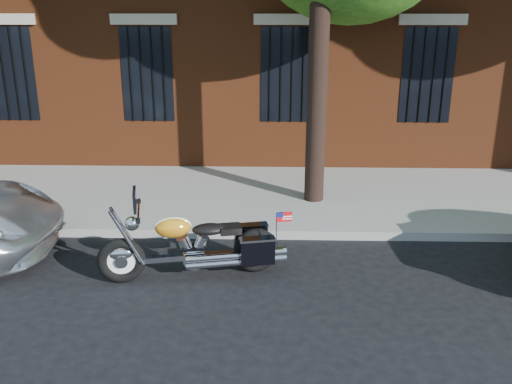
{
  "coord_description": "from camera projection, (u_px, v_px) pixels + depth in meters",
  "views": [
    {
      "loc": [
        -0.31,
        -7.31,
        3.75
      ],
      "look_at": [
        -0.54,
        0.8,
        0.99
      ],
      "focal_mm": 40.0,
      "sensor_mm": 36.0,
      "label": 1
    }
  ],
  "objects": [
    {
      "name": "ground",
      "position": [
        292.0,
        276.0,
        8.12
      ],
      "size": [
        120.0,
        120.0,
        0.0
      ],
      "primitive_type": "plane",
      "color": "black",
      "rests_on": "ground"
    },
    {
      "name": "sidewalk",
      "position": [
        287.0,
        196.0,
        11.18
      ],
      "size": [
        40.0,
        3.6,
        0.15
      ],
      "primitive_type": "cube",
      "color": "gray",
      "rests_on": "ground"
    },
    {
      "name": "curb",
      "position": [
        289.0,
        234.0,
        9.4
      ],
      "size": [
        40.0,
        0.16,
        0.15
      ],
      "primitive_type": "cube",
      "color": "gray",
      "rests_on": "ground"
    },
    {
      "name": "motorcycle",
      "position": [
        199.0,
        247.0,
        7.97
      ],
      "size": [
        2.68,
        1.08,
        1.34
      ],
      "rotation": [
        0.0,
        0.0,
        0.21
      ],
      "color": "black",
      "rests_on": "ground"
    }
  ]
}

